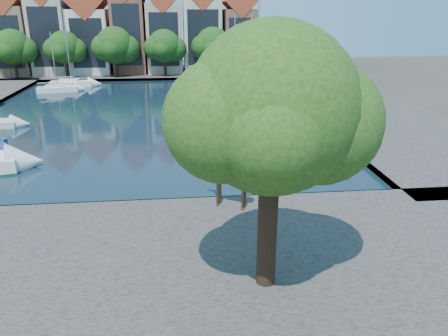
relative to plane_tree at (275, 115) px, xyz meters
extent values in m
plane|color=#38332B|center=(-7.62, 9.01, -7.67)|extent=(160.00, 160.00, 0.00)
cube|color=black|center=(-7.62, 33.01, -7.63)|extent=(38.00, 50.00, 0.08)
cube|color=#534D48|center=(-7.62, 2.01, -7.42)|extent=(50.00, 14.00, 0.50)
cube|color=#534D48|center=(-7.62, 65.01, -7.42)|extent=(60.00, 16.00, 0.50)
cube|color=#534D48|center=(17.38, 33.01, -7.42)|extent=(14.00, 52.00, 0.50)
cylinder|color=#332114|center=(-0.12, 0.01, -4.42)|extent=(0.80, 0.80, 5.50)
sphere|color=#1E3F12|center=(-0.12, 0.01, 0.25)|extent=(6.40, 6.40, 6.40)
sphere|color=#1E3F12|center=(1.80, 0.31, -0.39)|extent=(4.80, 4.80, 4.80)
sphere|color=#1E3F12|center=(-1.88, -0.39, -0.07)|extent=(4.48, 4.48, 4.48)
cube|color=#866749|center=(-30.62, 65.01, -1.67)|extent=(5.39, 9.00, 11.00)
cube|color=black|center=(-30.62, 60.53, -1.67)|extent=(4.40, 0.05, 8.25)
cube|color=#BEAD92|center=(-24.62, 65.01, -0.92)|extent=(5.88, 9.00, 12.50)
cube|color=black|center=(-24.62, 60.53, -0.92)|extent=(4.80, 0.05, 9.38)
cube|color=white|center=(-18.12, 65.01, -1.92)|extent=(6.37, 9.00, 10.50)
cube|color=#A84821|center=(-18.12, 65.01, 4.76)|extent=(6.43, 9.18, 6.43)
cube|color=black|center=(-18.12, 60.53, -1.92)|extent=(5.20, 0.05, 7.88)
cube|color=brown|center=(-11.62, 65.01, -0.67)|extent=(5.39, 9.00, 13.00)
cube|color=black|center=(-11.62, 60.53, -0.67)|extent=(4.40, 0.05, 9.75)
cube|color=tan|center=(-5.62, 65.01, -1.42)|extent=(5.88, 9.00, 11.50)
cube|color=black|center=(-5.62, 60.53, -1.42)|extent=(4.80, 0.05, 8.62)
cube|color=beige|center=(0.88, 65.01, -1.17)|extent=(6.37, 9.00, 12.00)
cube|color=black|center=(0.88, 60.53, -1.17)|extent=(5.20, 0.05, 9.00)
cube|color=brown|center=(7.38, 65.01, -1.92)|extent=(5.39, 9.00, 10.50)
cube|color=#A84821|center=(7.38, 65.01, 4.54)|extent=(5.44, 9.18, 5.44)
cube|color=black|center=(7.38, 60.53, -1.92)|extent=(4.40, 0.05, 7.88)
cylinder|color=#332114|center=(-29.62, 59.51, -5.57)|extent=(0.50, 0.50, 3.20)
sphere|color=#133D11|center=(-29.62, 59.51, -2.29)|extent=(5.60, 5.60, 5.60)
sphere|color=#133D11|center=(-27.94, 59.81, -2.85)|extent=(4.20, 4.20, 4.20)
sphere|color=#133D11|center=(-31.16, 59.11, -2.57)|extent=(3.92, 3.92, 3.92)
cylinder|color=#332114|center=(-21.62, 59.51, -5.57)|extent=(0.50, 0.50, 3.20)
sphere|color=#133D11|center=(-21.62, 59.51, -2.41)|extent=(5.20, 5.20, 5.20)
sphere|color=#133D11|center=(-20.06, 59.81, -2.93)|extent=(3.90, 3.90, 3.90)
sphere|color=#133D11|center=(-23.05, 59.11, -2.67)|extent=(3.64, 3.64, 3.64)
cylinder|color=#332114|center=(-13.62, 59.51, -5.57)|extent=(0.50, 0.50, 3.20)
sphere|color=#133D11|center=(-13.62, 59.51, -2.17)|extent=(6.00, 6.00, 6.00)
sphere|color=#133D11|center=(-11.82, 59.81, -2.77)|extent=(4.50, 4.50, 4.50)
sphere|color=#133D11|center=(-15.27, 59.11, -2.47)|extent=(4.20, 4.20, 4.20)
cylinder|color=#332114|center=(-5.62, 59.51, -5.57)|extent=(0.50, 0.50, 3.20)
sphere|color=#133D11|center=(-5.62, 59.51, -2.35)|extent=(5.40, 5.40, 5.40)
sphere|color=#133D11|center=(-4.00, 59.81, -2.89)|extent=(4.05, 4.05, 4.05)
sphere|color=#133D11|center=(-7.10, 59.11, -2.62)|extent=(3.78, 3.78, 3.78)
cylinder|color=#332114|center=(2.38, 59.51, -5.57)|extent=(0.50, 0.50, 3.20)
sphere|color=#133D11|center=(2.38, 59.51, -2.23)|extent=(5.80, 5.80, 5.80)
sphere|color=#133D11|center=(4.12, 59.81, -2.81)|extent=(4.35, 4.35, 4.35)
sphere|color=#133D11|center=(0.79, 59.11, -2.52)|extent=(4.06, 4.06, 4.06)
cylinder|color=#332114|center=(10.38, 59.51, -5.57)|extent=(0.50, 0.50, 3.20)
sphere|color=#133D11|center=(10.38, 59.51, -2.41)|extent=(5.20, 5.20, 5.20)
sphere|color=#133D11|center=(11.94, 59.81, -2.93)|extent=(3.90, 3.90, 3.90)
sphere|color=#133D11|center=(8.95, 59.11, -2.67)|extent=(3.64, 3.64, 3.64)
cylinder|color=#3C311E|center=(-1.45, 7.69, -6.16)|extent=(0.15, 0.15, 2.02)
cylinder|color=#3C311E|center=(-1.26, 8.07, -6.16)|extent=(0.15, 0.15, 2.02)
cylinder|color=#3C311E|center=(-0.08, 6.99, -6.16)|extent=(0.15, 0.15, 2.02)
cylinder|color=#3C311E|center=(0.11, 7.37, -6.16)|extent=(0.15, 0.15, 2.02)
cube|color=#3C311E|center=(-0.63, 7.51, -4.82)|extent=(1.98, 1.36, 1.18)
cylinder|color=#3C311E|center=(-1.91, 8.16, -3.50)|extent=(1.28, 0.84, 2.09)
cube|color=#3C311E|center=(-2.52, 8.47, -2.48)|extent=(0.58, 0.41, 0.32)
cube|color=white|center=(-20.57, 48.44, -7.13)|extent=(5.70, 2.89, 0.92)
cube|color=white|center=(-20.57, 48.44, -6.83)|extent=(2.59, 1.76, 0.51)
cylinder|color=#B2B2B7|center=(-20.57, 48.44, -3.16)|extent=(0.12, 0.12, 7.45)
cube|color=white|center=(-19.62, 53.01, -7.10)|extent=(6.23, 2.29, 0.98)
cube|color=white|center=(-19.62, 53.01, -6.78)|extent=(2.74, 1.57, 0.54)
cylinder|color=#B2B2B7|center=(-19.62, 53.01, -1.66)|extent=(0.13, 0.13, 10.34)
cube|color=silver|center=(4.38, 13.77, -7.19)|extent=(5.07, 1.87, 0.81)
cube|color=silver|center=(4.38, 13.77, -6.91)|extent=(2.23, 1.28, 0.45)
cylinder|color=#B2B2B7|center=(4.38, 13.77, -2.51)|extent=(0.11, 0.11, 8.90)
cube|color=navy|center=(4.38, 28.11, -7.07)|extent=(7.41, 4.77, 1.03)
cube|color=navy|center=(4.38, 28.11, -6.73)|extent=(3.47, 2.69, 0.57)
cylinder|color=#B2B2B7|center=(4.38, 28.11, -1.18)|extent=(0.14, 0.14, 11.21)
cube|color=silver|center=(4.38, 32.32, -7.09)|extent=(6.68, 3.23, 1.00)
cube|color=silver|center=(4.38, 32.32, -6.76)|extent=(3.02, 2.00, 0.56)
cylinder|color=#B2B2B7|center=(4.38, 32.32, -1.90)|extent=(0.13, 0.13, 9.82)
cube|color=white|center=(4.38, 46.23, -7.10)|extent=(6.02, 3.16, 0.98)
cube|color=white|center=(4.38, 46.23, -6.77)|extent=(2.74, 1.90, 0.55)
cylinder|color=#B2B2B7|center=(4.38, 46.23, -1.92)|extent=(0.13, 0.13, 9.82)
camera|label=1|loc=(-3.46, -15.35, 3.73)|focal=35.00mm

